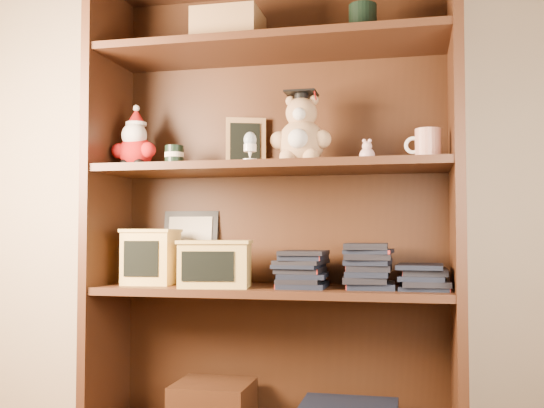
# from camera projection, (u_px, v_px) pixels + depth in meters

# --- Properties ---
(bookcase) EXTENTS (1.20, 0.35, 1.60)m
(bookcase) POSITION_uv_depth(u_px,v_px,m) (275.00, 217.00, 2.13)
(bookcase) COLOR #3E2111
(bookcase) RESTS_ON ground
(shelf_lower) EXTENTS (1.14, 0.33, 0.02)m
(shelf_lower) POSITION_uv_depth(u_px,v_px,m) (272.00, 290.00, 2.07)
(shelf_lower) COLOR #3E2111
(shelf_lower) RESTS_ON ground
(shelf_upper) EXTENTS (1.14, 0.33, 0.02)m
(shelf_upper) POSITION_uv_depth(u_px,v_px,m) (272.00, 168.00, 2.09)
(shelf_upper) COLOR #3E2111
(shelf_upper) RESTS_ON ground
(santa_plush) EXTENTS (0.16, 0.12, 0.23)m
(santa_plush) POSITION_uv_depth(u_px,v_px,m) (135.00, 144.00, 2.20)
(santa_plush) COLOR #A50F0F
(santa_plush) RESTS_ON shelf_upper
(teachers_tin) EXTENTS (0.07, 0.07, 0.07)m
(teachers_tin) POSITION_uv_depth(u_px,v_px,m) (174.00, 156.00, 2.17)
(teachers_tin) COLOR black
(teachers_tin) RESTS_ON shelf_upper
(chalkboard_plaque) EXTENTS (0.14, 0.10, 0.18)m
(chalkboard_plaque) POSITION_uv_depth(u_px,v_px,m) (246.00, 144.00, 2.23)
(chalkboard_plaque) COLOR #9E7547
(chalkboard_plaque) RESTS_ON shelf_upper
(egg_cup) EXTENTS (0.05, 0.05, 0.10)m
(egg_cup) POSITION_uv_depth(u_px,v_px,m) (250.00, 146.00, 2.03)
(egg_cup) COLOR white
(egg_cup) RESTS_ON shelf_upper
(grad_teddy_bear) EXTENTS (0.20, 0.17, 0.24)m
(grad_teddy_bear) POSITION_uv_depth(u_px,v_px,m) (301.00, 135.00, 2.07)
(grad_teddy_bear) COLOR tan
(grad_teddy_bear) RESTS_ON shelf_upper
(pink_figurine) EXTENTS (0.05, 0.05, 0.08)m
(pink_figurine) POSITION_uv_depth(u_px,v_px,m) (367.00, 153.00, 2.03)
(pink_figurine) COLOR beige
(pink_figurine) RESTS_ON shelf_upper
(teacher_mug) EXTENTS (0.11, 0.08, 0.10)m
(teacher_mug) POSITION_uv_depth(u_px,v_px,m) (427.00, 145.00, 1.99)
(teacher_mug) COLOR silver
(teacher_mug) RESTS_ON shelf_upper
(certificate_frame) EXTENTS (0.20, 0.05, 0.25)m
(certificate_frame) POSITION_uv_depth(u_px,v_px,m) (190.00, 246.00, 2.29)
(certificate_frame) COLOR black
(certificate_frame) RESTS_ON shelf_lower
(treats_box) EXTENTS (0.18, 0.18, 0.19)m
(treats_box) POSITION_uv_depth(u_px,v_px,m) (151.00, 256.00, 2.17)
(treats_box) COLOR #DDB65A
(treats_box) RESTS_ON shelf_lower
(pencils_box) EXTENTS (0.25, 0.20, 0.15)m
(pencils_box) POSITION_uv_depth(u_px,v_px,m) (215.00, 263.00, 2.05)
(pencils_box) COLOR #DDB65A
(pencils_box) RESTS_ON shelf_lower
(book_stack_left) EXTENTS (0.14, 0.20, 0.13)m
(book_stack_left) POSITION_uv_depth(u_px,v_px,m) (302.00, 267.00, 2.05)
(book_stack_left) COLOR black
(book_stack_left) RESTS_ON shelf_lower
(book_stack_mid) EXTENTS (0.14, 0.20, 0.13)m
(book_stack_mid) POSITION_uv_depth(u_px,v_px,m) (368.00, 268.00, 2.01)
(book_stack_mid) COLOR black
(book_stack_mid) RESTS_ON shelf_lower
(book_stack_right) EXTENTS (0.14, 0.20, 0.08)m
(book_stack_right) POSITION_uv_depth(u_px,v_px,m) (423.00, 276.00, 1.97)
(book_stack_right) COLOR black
(book_stack_right) RESTS_ON shelf_lower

